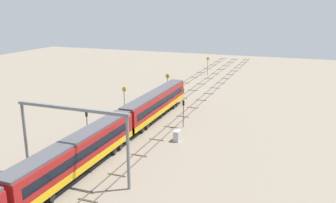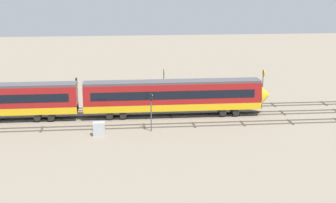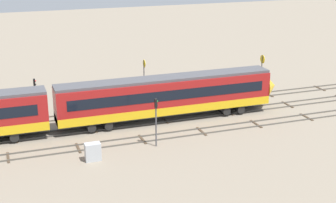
{
  "view_description": "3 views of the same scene",
  "coord_description": "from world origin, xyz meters",
  "px_view_note": "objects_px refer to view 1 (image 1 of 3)",
  "views": [
    {
      "loc": [
        -54.79,
        -24.84,
        20.45
      ],
      "look_at": [
        7.47,
        -1.18,
        2.4
      ],
      "focal_mm": 38.23,
      "sensor_mm": 36.0,
      "label": 1
    },
    {
      "loc": [
        -3.18,
        -66.4,
        18.91
      ],
      "look_at": [
        3.58,
        0.5,
        1.96
      ],
      "focal_mm": 54.07,
      "sensor_mm": 36.0,
      "label": 2
    },
    {
      "loc": [
        -13.08,
        -48.49,
        19.03
      ],
      "look_at": [
        4.48,
        0.38,
        2.01
      ],
      "focal_mm": 52.92,
      "sensor_mm": 36.0,
      "label": 3
    }
  ],
  "objects_px": {
    "signal_light_trackside_departure": "(183,110)",
    "relay_cabinet": "(177,136)",
    "overhead_gantry": "(72,128)",
    "speed_sign_far_trackside": "(167,83)",
    "signal_light_trackside_approach": "(87,120)",
    "speed_sign_near_foreground": "(124,97)",
    "train": "(4,202)",
    "speed_sign_mid_trackside": "(208,63)"
  },
  "relations": [
    {
      "from": "overhead_gantry",
      "to": "signal_light_trackside_departure",
      "type": "distance_m",
      "value": 23.67
    },
    {
      "from": "speed_sign_far_trackside",
      "to": "signal_light_trackside_approach",
      "type": "xyz_separation_m",
      "value": [
        -26.7,
        3.45,
        -0.92
      ]
    },
    {
      "from": "signal_light_trackside_departure",
      "to": "relay_cabinet",
      "type": "xyz_separation_m",
      "value": [
        -6.41,
        -1.13,
        -2.31
      ]
    },
    {
      "from": "signal_light_trackside_approach",
      "to": "speed_sign_near_foreground",
      "type": "bearing_deg",
      "value": 0.04
    },
    {
      "from": "train",
      "to": "signal_light_trackside_approach",
      "type": "xyz_separation_m",
      "value": [
        23.24,
        6.2,
        0.21
      ]
    },
    {
      "from": "speed_sign_far_trackside",
      "to": "relay_cabinet",
      "type": "bearing_deg",
      "value": -155.74
    },
    {
      "from": "relay_cabinet",
      "to": "signal_light_trackside_departure",
      "type": "bearing_deg",
      "value": 10.03
    },
    {
      "from": "speed_sign_near_foreground",
      "to": "signal_light_trackside_approach",
      "type": "relative_size",
      "value": 1.26
    },
    {
      "from": "overhead_gantry",
      "to": "relay_cabinet",
      "type": "relative_size",
      "value": 9.09
    },
    {
      "from": "overhead_gantry",
      "to": "speed_sign_far_trackside",
      "type": "relative_size",
      "value": 2.61
    },
    {
      "from": "overhead_gantry",
      "to": "speed_sign_mid_trackside",
      "type": "xyz_separation_m",
      "value": [
        70.57,
        2.09,
        -2.95
      ]
    },
    {
      "from": "speed_sign_mid_trackside",
      "to": "relay_cabinet",
      "type": "xyz_separation_m",
      "value": [
        -54.4,
        -9.45,
        -2.76
      ]
    },
    {
      "from": "speed_sign_mid_trackside",
      "to": "speed_sign_far_trackside",
      "type": "height_order",
      "value": "speed_sign_far_trackside"
    },
    {
      "from": "train",
      "to": "speed_sign_near_foreground",
      "type": "distance_m",
      "value": 36.53
    },
    {
      "from": "overhead_gantry",
      "to": "relay_cabinet",
      "type": "height_order",
      "value": "overhead_gantry"
    },
    {
      "from": "speed_sign_near_foreground",
      "to": "train",
      "type": "bearing_deg",
      "value": -170.21
    },
    {
      "from": "overhead_gantry",
      "to": "speed_sign_near_foreground",
      "type": "height_order",
      "value": "overhead_gantry"
    },
    {
      "from": "signal_light_trackside_departure",
      "to": "relay_cabinet",
      "type": "distance_m",
      "value": 6.91
    },
    {
      "from": "signal_light_trackside_approach",
      "to": "signal_light_trackside_departure",
      "type": "height_order",
      "value": "signal_light_trackside_departure"
    },
    {
      "from": "train",
      "to": "relay_cabinet",
      "type": "relative_size",
      "value": 60.48
    },
    {
      "from": "speed_sign_near_foreground",
      "to": "signal_light_trackside_departure",
      "type": "xyz_separation_m",
      "value": [
        -2.75,
        -12.74,
        -0.43
      ]
    },
    {
      "from": "train",
      "to": "signal_light_trackside_departure",
      "type": "bearing_deg",
      "value": -11.12
    },
    {
      "from": "speed_sign_near_foreground",
      "to": "overhead_gantry",
      "type": "bearing_deg",
      "value": -165.57
    },
    {
      "from": "overhead_gantry",
      "to": "speed_sign_far_trackside",
      "type": "distance_m",
      "value": 39.5
    },
    {
      "from": "overhead_gantry",
      "to": "speed_sign_near_foreground",
      "type": "bearing_deg",
      "value": 14.43
    },
    {
      "from": "train",
      "to": "relay_cabinet",
      "type": "height_order",
      "value": "train"
    },
    {
      "from": "speed_sign_near_foreground",
      "to": "speed_sign_mid_trackside",
      "type": "distance_m",
      "value": 45.45
    },
    {
      "from": "relay_cabinet",
      "to": "signal_light_trackside_approach",
      "type": "bearing_deg",
      "value": 104.51
    },
    {
      "from": "speed_sign_mid_trackside",
      "to": "relay_cabinet",
      "type": "distance_m",
      "value": 55.28
    },
    {
      "from": "train",
      "to": "speed_sign_mid_trackside",
      "type": "relative_size",
      "value": 18.51
    },
    {
      "from": "train",
      "to": "overhead_gantry",
      "type": "xyz_separation_m",
      "value": [
        10.66,
        -0.31,
        3.88
      ]
    },
    {
      "from": "speed_sign_mid_trackside",
      "to": "signal_light_trackside_approach",
      "type": "distance_m",
      "value": 58.16
    },
    {
      "from": "speed_sign_mid_trackside",
      "to": "signal_light_trackside_departure",
      "type": "height_order",
      "value": "speed_sign_mid_trackside"
    },
    {
      "from": "train",
      "to": "overhead_gantry",
      "type": "distance_m",
      "value": 11.35
    },
    {
      "from": "overhead_gantry",
      "to": "speed_sign_near_foreground",
      "type": "distance_m",
      "value": 26.32
    },
    {
      "from": "train",
      "to": "overhead_gantry",
      "type": "bearing_deg",
      "value": -1.64
    },
    {
      "from": "overhead_gantry",
      "to": "signal_light_trackside_departure",
      "type": "bearing_deg",
      "value": -15.41
    },
    {
      "from": "signal_light_trackside_approach",
      "to": "train",
      "type": "bearing_deg",
      "value": -165.06
    },
    {
      "from": "speed_sign_mid_trackside",
      "to": "relay_cabinet",
      "type": "height_order",
      "value": "speed_sign_mid_trackside"
    },
    {
      "from": "overhead_gantry",
      "to": "speed_sign_far_trackside",
      "type": "bearing_deg",
      "value": 4.45
    },
    {
      "from": "signal_light_trackside_approach",
      "to": "relay_cabinet",
      "type": "relative_size",
      "value": 2.64
    },
    {
      "from": "train",
      "to": "signal_light_trackside_approach",
      "type": "relative_size",
      "value": 22.88
    }
  ]
}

